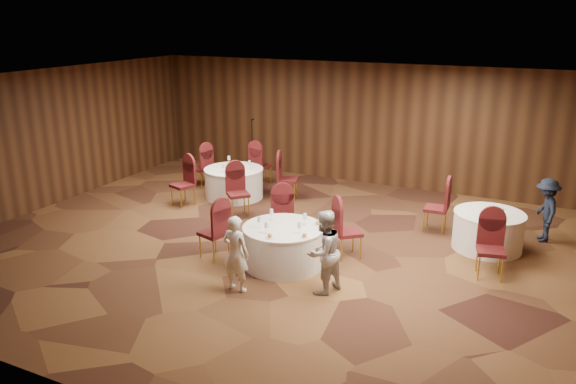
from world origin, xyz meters
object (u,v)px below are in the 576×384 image
at_px(table_main, 283,246).
at_px(table_left, 234,183).
at_px(table_right, 488,230).
at_px(woman_b, 324,252).
at_px(woman_a, 236,254).
at_px(man_c, 546,210).
at_px(mic_stand, 253,161).

bearing_deg(table_main, table_left, 133.30).
bearing_deg(table_right, woman_b, -125.96).
xyz_separation_m(woman_a, man_c, (4.49, 4.53, -0.00)).
height_order(mic_stand, woman_a, mic_stand).
relative_size(table_main, man_c, 1.13).
distance_m(woman_b, man_c, 5.07).
relative_size(table_right, mic_stand, 0.80).
bearing_deg(table_main, woman_b, -31.54).
xyz_separation_m(table_left, woman_a, (2.59, -4.24, 0.28)).
relative_size(mic_stand, man_c, 1.29).
bearing_deg(table_right, table_left, 174.13).
bearing_deg(table_left, man_c, 2.31).
height_order(mic_stand, woman_b, mic_stand).
relative_size(table_left, man_c, 1.12).
distance_m(mic_stand, man_c, 7.60).
bearing_deg(woman_b, woman_a, -45.88).
bearing_deg(man_c, table_main, -66.92).
distance_m(table_left, man_c, 7.09).
height_order(table_left, man_c, man_c).
relative_size(table_left, table_right, 1.09).
relative_size(table_right, woman_b, 0.95).
xyz_separation_m(woman_b, man_c, (3.17, 3.96, -0.06)).
xyz_separation_m(table_left, woman_b, (3.91, -3.67, 0.33)).
bearing_deg(mic_stand, table_right, -19.38).
distance_m(table_right, woman_a, 5.06).
bearing_deg(mic_stand, woman_a, -63.19).
bearing_deg(man_c, table_left, -102.76).
height_order(table_left, table_right, same).
height_order(woman_a, woman_b, woman_b).
xyz_separation_m(table_main, woman_a, (-0.26, -1.21, 0.28)).
relative_size(table_right, man_c, 1.03).
bearing_deg(woman_a, woman_b, -153.42).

